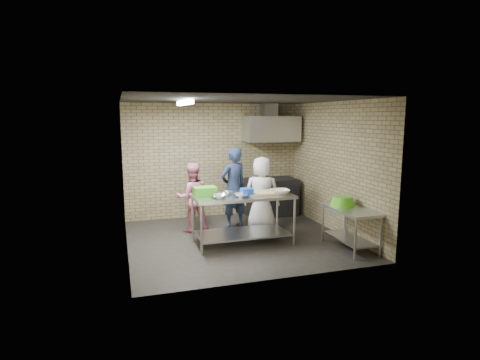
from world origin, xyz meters
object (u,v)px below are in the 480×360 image
object	(u,v)px
green_crate	(205,191)
woman_white	(262,193)
stove	(271,197)
bottle_red	(270,131)
green_basin	(343,201)
man_navy	(233,188)
woman_pink	(192,197)
prep_table	(243,219)
blue_tub	(247,192)
bottle_green	(285,132)
side_counter	(350,228)

from	to	relation	value
green_crate	woman_white	world-z (taller)	woman_white
stove	bottle_red	world-z (taller)	bottle_red
green_basin	man_navy	world-z (taller)	man_navy
stove	woman_pink	distance (m)	2.27
green_crate	green_basin	xyz separation A→B (m)	(2.45, -0.77, -0.18)
woman_pink	woman_white	bearing A→B (deg)	163.98
stove	woman_pink	xyz separation A→B (m)	(-2.10, -0.81, 0.27)
green_basin	green_crate	bearing A→B (deg)	162.65
prep_table	stove	distance (m)	2.28
blue_tub	bottle_red	bearing A→B (deg)	58.87
prep_table	stove	bearing A→B (deg)	54.45
blue_tub	bottle_green	world-z (taller)	bottle_green
side_counter	woman_white	distance (m)	2.02
blue_tub	bottle_green	xyz separation A→B (m)	(1.72, 2.19, 1.01)
man_navy	side_counter	bearing A→B (deg)	110.42
bottle_green	woman_white	distance (m)	2.15
bottle_red	woman_white	world-z (taller)	bottle_red
woman_pink	prep_table	bearing A→B (deg)	122.80
prep_table	man_navy	world-z (taller)	man_navy
green_crate	prep_table	bearing A→B (deg)	-9.73
woman_white	blue_tub	bearing A→B (deg)	77.70
green_crate	blue_tub	distance (m)	0.78
side_counter	bottle_green	xyz separation A→B (m)	(0.00, 2.99, 1.64)
green_crate	blue_tub	xyz separation A→B (m)	(0.75, -0.22, -0.02)
man_navy	woman_pink	distance (m)	0.92
prep_table	woman_white	size ratio (longest dim) A/B	1.20
man_navy	prep_table	bearing A→B (deg)	63.37
side_counter	bottle_green	bearing A→B (deg)	90.00
bottle_green	woman_white	world-z (taller)	bottle_green
blue_tub	woman_pink	bearing A→B (deg)	125.99
side_counter	bottle_red	size ratio (longest dim) A/B	6.67
side_counter	green_crate	size ratio (longest dim) A/B	2.89
green_basin	stove	bearing A→B (deg)	99.76
man_navy	stove	bearing A→B (deg)	-166.01
side_counter	bottle_green	distance (m)	3.41
prep_table	woman_pink	size ratio (longest dim) A/B	1.29
woman_pink	stove	bearing A→B (deg)	-162.84
prep_table	woman_white	bearing A→B (deg)	48.01
blue_tub	man_navy	distance (m)	1.17
blue_tub	stove	bearing A→B (deg)	56.88
green_basin	side_counter	bearing A→B (deg)	-85.43
green_basin	bottle_red	size ratio (longest dim) A/B	2.56
bottle_green	woman_white	xyz separation A→B (m)	(-1.11, -1.36, -1.23)
side_counter	stove	distance (m)	2.79
woman_pink	woman_white	world-z (taller)	woman_white
blue_tub	woman_white	world-z (taller)	woman_white
prep_table	green_basin	bearing A→B (deg)	-20.23
bottle_green	stove	bearing A→B (deg)	-151.93
prep_table	bottle_red	world-z (taller)	bottle_red
man_navy	green_crate	bearing A→B (deg)	28.98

